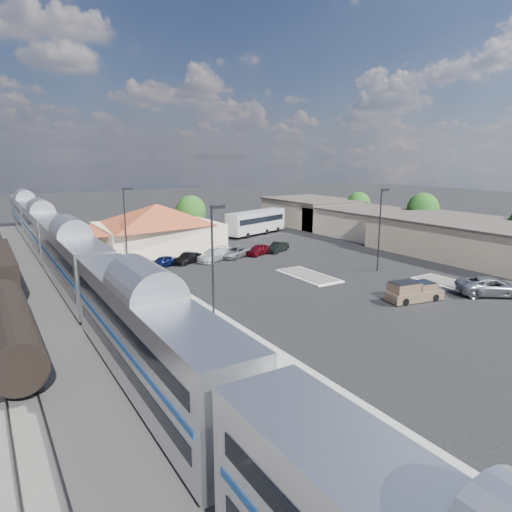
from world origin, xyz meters
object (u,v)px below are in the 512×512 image
pickup_truck (414,292)px  coach_bus (256,221)px  station_depot (157,227)px  suv (492,286)px

pickup_truck → coach_bus: bearing=-0.1°
station_depot → pickup_truck: (11.31, -33.35, -2.31)m
pickup_truck → suv: pickup_truck is taller
station_depot → coach_bus: bearing=11.1°
coach_bus → suv: bearing=162.0°
station_depot → pickup_truck: size_ratio=3.49×
station_depot → pickup_truck: 35.29m
station_depot → suv: bearing=-62.6°
pickup_truck → coach_bus: coach_bus is taller
suv → station_depot: bearing=61.4°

